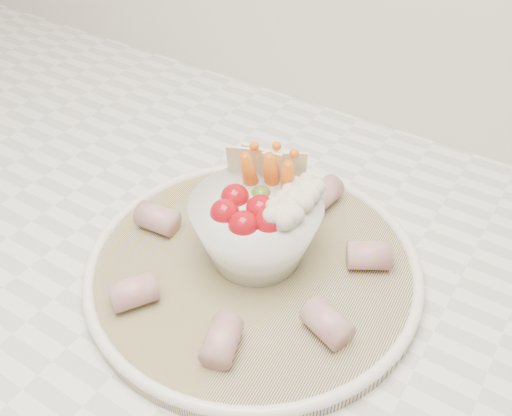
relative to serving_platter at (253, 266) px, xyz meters
The scene contains 3 objects.
serving_platter is the anchor object (origin of this frame).
veggie_bowl 0.05m from the serving_platter, 100.37° to the left, with size 0.14×0.14×0.11m.
cured_meat_rolls 0.02m from the serving_platter, 143.50° to the left, with size 0.27×0.28×0.03m.
Camera 1 is at (0.21, 1.05, 1.37)m, focal length 40.00 mm.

